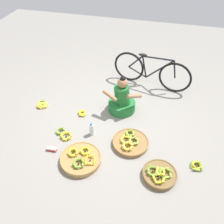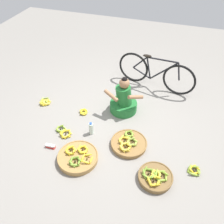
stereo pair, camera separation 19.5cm
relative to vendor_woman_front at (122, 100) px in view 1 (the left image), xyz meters
name	(u,v)px [view 1 (the left image)]	position (x,y,z in m)	size (l,w,h in m)	color
ground_plane	(115,119)	(-0.07, -0.30, -0.24)	(10.00, 10.00, 0.00)	gray
vendor_woman_front	(122,100)	(0.00, 0.00, 0.00)	(0.72, 0.52, 0.76)	#237233
bicycle_leaning	(151,71)	(0.42, 0.95, 0.12)	(1.68, 0.37, 0.73)	black
banana_basket_front_left	(130,142)	(0.33, -0.83, -0.19)	(0.61, 0.61, 0.15)	olive
banana_basket_front_center	(159,174)	(0.86, -1.34, -0.18)	(0.51, 0.51, 0.16)	brown
banana_basket_mid_right	(81,159)	(-0.36, -1.36, -0.18)	(0.64, 0.64, 0.17)	#A87F47
loose_bananas_back_center	(82,113)	(-0.71, -0.32, -0.21)	(0.17, 0.20, 0.08)	yellow
loose_bananas_near_vendor	(42,105)	(-1.56, -0.28, -0.21)	(0.25, 0.25, 0.09)	#9EB747
loose_bananas_back_left	(197,166)	(1.40, -1.03, -0.21)	(0.20, 0.20, 0.09)	#8CAD38
loose_bananas_near_bicycle	(64,134)	(-0.83, -0.92, -0.21)	(0.35, 0.30, 0.10)	yellow
water_bottle	(92,129)	(-0.36, -0.77, -0.12)	(0.08, 0.08, 0.25)	silver
packet_carton_stack	(52,149)	(-0.89, -1.27, -0.21)	(0.16, 0.06, 0.06)	red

